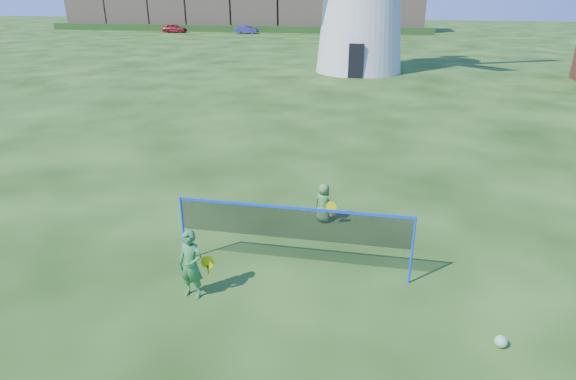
% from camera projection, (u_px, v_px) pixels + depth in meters
% --- Properties ---
extents(ground, '(220.00, 220.00, 0.00)m').
position_uv_depth(ground, '(275.00, 257.00, 11.00)').
color(ground, black).
rests_on(ground, ground).
extents(badminton_net, '(5.05, 0.05, 1.55)m').
position_uv_depth(badminton_net, '(293.00, 224.00, 10.03)').
color(badminton_net, blue).
rests_on(badminton_net, ground).
extents(player_girl, '(0.71, 0.44, 1.46)m').
position_uv_depth(player_girl, '(191.00, 265.00, 9.32)').
color(player_girl, '#317C3B').
rests_on(player_girl, ground).
extents(player_boy, '(0.66, 0.50, 1.07)m').
position_uv_depth(player_boy, '(324.00, 203.00, 12.53)').
color(player_boy, '#478540').
rests_on(player_boy, ground).
extents(play_ball, '(0.22, 0.22, 0.22)m').
position_uv_depth(play_ball, '(501.00, 341.00, 8.17)').
color(play_ball, green).
rests_on(play_ball, ground).
extents(terraced_houses, '(59.86, 8.40, 8.17)m').
position_uv_depth(terraced_houses, '(240.00, 4.00, 78.64)').
color(terraced_houses, gray).
rests_on(terraced_houses, ground).
extents(hedge, '(62.00, 0.80, 1.00)m').
position_uv_depth(hedge, '(231.00, 29.00, 74.54)').
color(hedge, '#193814').
rests_on(hedge, ground).
extents(car_left, '(3.91, 1.83, 1.29)m').
position_uv_depth(car_left, '(174.00, 28.00, 73.27)').
color(car_left, maroon).
rests_on(car_left, ground).
extents(car_right, '(3.49, 1.25, 1.14)m').
position_uv_depth(car_right, '(247.00, 30.00, 71.65)').
color(car_right, navy).
rests_on(car_right, ground).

